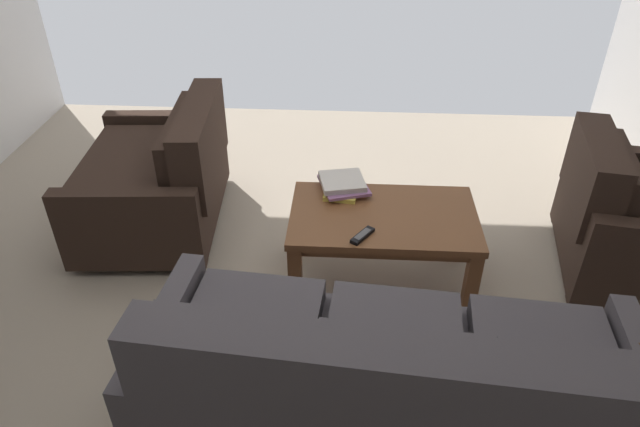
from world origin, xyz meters
name	(u,v)px	position (x,y,z in m)	size (l,w,h in m)	color
ground_plane	(294,301)	(0.00, 0.00, 0.00)	(4.99, 5.14, 0.01)	tan
sofa_main	(389,392)	(-0.46, 0.90, 0.38)	(1.98, 0.96, 0.89)	black
loveseat_near	(161,177)	(0.90, -0.70, 0.35)	(0.91, 1.18, 0.82)	black
coffee_table	(383,225)	(-0.48, -0.21, 0.38)	(1.00, 0.62, 0.46)	brown
book_stack	(343,184)	(-0.25, -0.44, 0.49)	(0.32, 0.34, 0.07)	#E0CC4C
tv_remote	(362,235)	(-0.36, 0.01, 0.47)	(0.13, 0.16, 0.02)	black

